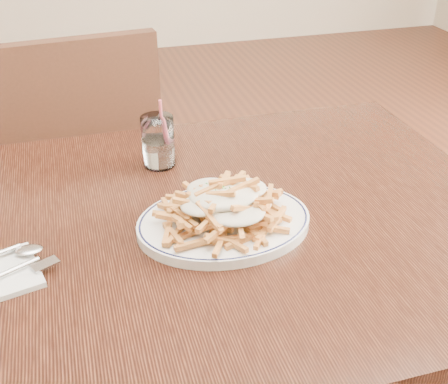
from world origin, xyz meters
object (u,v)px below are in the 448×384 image
object	(u,v)px
fries_plate	(224,222)
water_glass	(158,144)
loaded_fries	(224,200)
chair_far	(79,172)
table	(178,260)

from	to	relation	value
fries_plate	water_glass	distance (m)	0.26
fries_plate	loaded_fries	distance (m)	0.04
chair_far	fries_plate	distance (m)	0.76
table	chair_far	world-z (taller)	chair_far
fries_plate	water_glass	xyz separation A→B (m)	(-0.06, 0.25, 0.04)
table	water_glass	size ratio (longest dim) A/B	8.49
fries_plate	chair_far	bearing A→B (deg)	108.21
fries_plate	water_glass	size ratio (longest dim) A/B	2.37
chair_far	loaded_fries	xyz separation A→B (m)	(0.23, -0.69, 0.28)
table	loaded_fries	xyz separation A→B (m)	(0.07, -0.03, 0.13)
table	chair_far	distance (m)	0.68
table	fries_plate	xyz separation A→B (m)	(0.07, -0.03, 0.09)
chair_far	fries_plate	size ratio (longest dim) A/B	2.77
table	loaded_fries	size ratio (longest dim) A/B	4.81
loaded_fries	chair_far	bearing A→B (deg)	108.21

